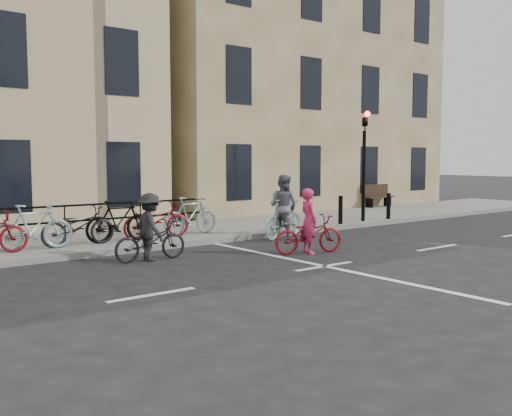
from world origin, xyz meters
TOP-DOWN VIEW (x-y plane):
  - ground at (0.00, 0.00)m, footprint 120.00×120.00m
  - sidewalk at (-4.00, 6.00)m, footprint 46.00×4.00m
  - building_east at (9.00, 13.00)m, footprint 14.00×10.00m
  - traffic_light at (6.20, 4.34)m, footprint 0.18×0.30m
  - bollard_east at (5.00, 4.25)m, footprint 0.14×0.14m
  - bollard_west at (7.40, 4.25)m, footprint 0.14×0.14m
  - bench at (11.00, 7.73)m, footprint 1.60×0.41m
  - parked_bikes at (-3.87, 5.04)m, footprint 9.35×1.23m
  - cyclist_pink at (0.88, 1.40)m, footprint 1.83×1.06m
  - cyclist_grey at (2.06, 3.66)m, footprint 1.93×1.06m
  - cyclist_dark at (-2.50, 2.88)m, footprint 1.69×0.98m

SIDE VIEW (x-z plane):
  - ground at x=0.00m, z-range 0.00..0.00m
  - sidewalk at x=-4.00m, z-range 0.00..0.15m
  - cyclist_pink at x=0.88m, z-range -0.24..1.31m
  - cyclist_dark at x=-2.50m, z-range -0.16..1.33m
  - bollard_east at x=5.00m, z-range 0.15..1.05m
  - bollard_west at x=7.40m, z-range 0.15..1.05m
  - parked_bikes at x=-3.87m, z-range 0.12..1.17m
  - bench at x=11.00m, z-range 0.19..1.16m
  - cyclist_grey at x=2.06m, z-range -0.17..1.62m
  - traffic_light at x=6.20m, z-range 0.50..4.40m
  - building_east at x=9.00m, z-range 0.15..12.15m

